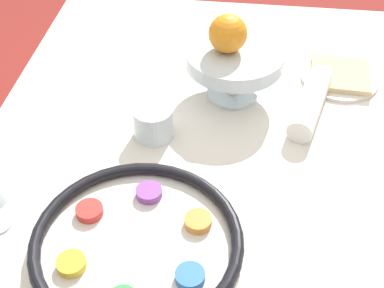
{
  "coord_description": "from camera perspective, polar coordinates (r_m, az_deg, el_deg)",
  "views": [
    {
      "loc": [
        -0.71,
        -0.04,
        1.42
      ],
      "look_at": [
        -0.03,
        0.04,
        0.79
      ],
      "focal_mm": 50.0,
      "sensor_mm": 36.0,
      "label": 1
    }
  ],
  "objects": [
    {
      "name": "napkin_roll",
      "position": [
        1.07,
        12.52,
        4.32
      ],
      "size": [
        0.2,
        0.1,
        0.05
      ],
      "color": "white",
      "rests_on": "dining_table"
    },
    {
      "name": "bread_plate",
      "position": [
        1.18,
        15.5,
        6.95
      ],
      "size": [
        0.16,
        0.16,
        0.02
      ],
      "color": "silver",
      "rests_on": "dining_table"
    },
    {
      "name": "dining_table",
      "position": [
        1.27,
        2.18,
        -13.02
      ],
      "size": [
        1.12,
        0.88,
        0.75
      ],
      "color": "silver",
      "rests_on": "ground_plane"
    },
    {
      "name": "orange_fruit",
      "position": [
        1.03,
        3.98,
        11.66
      ],
      "size": [
        0.07,
        0.07,
        0.07
      ],
      "color": "orange",
      "rests_on": "fruit_stand"
    },
    {
      "name": "fruit_stand",
      "position": [
        1.06,
        4.55,
        8.8
      ],
      "size": [
        0.19,
        0.19,
        0.11
      ],
      "color": "silver",
      "rests_on": "dining_table"
    },
    {
      "name": "seder_plate",
      "position": [
        0.82,
        -5.88,
        -10.41
      ],
      "size": [
        0.32,
        0.32,
        0.03
      ],
      "color": "silver",
      "rests_on": "dining_table"
    },
    {
      "name": "cup_near",
      "position": [
        0.99,
        -4.16,
        2.33
      ],
      "size": [
        0.07,
        0.07,
        0.06
      ],
      "color": "silver",
      "rests_on": "dining_table"
    }
  ]
}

